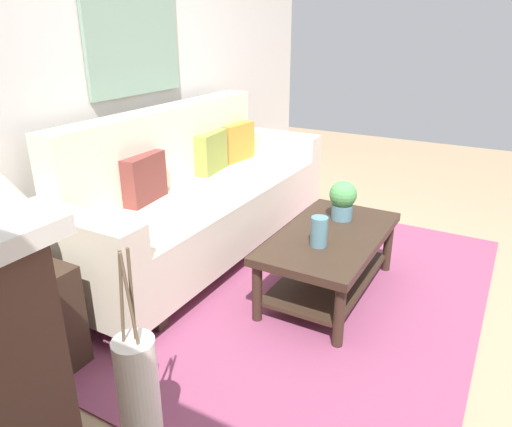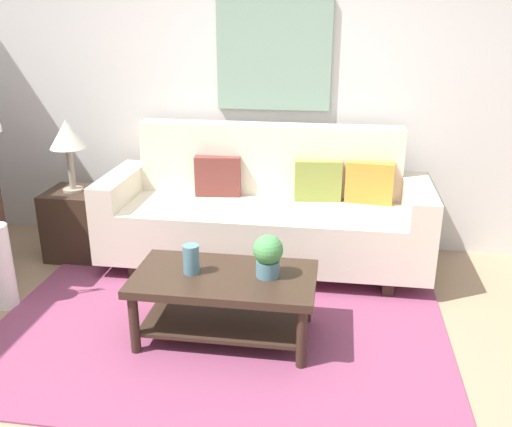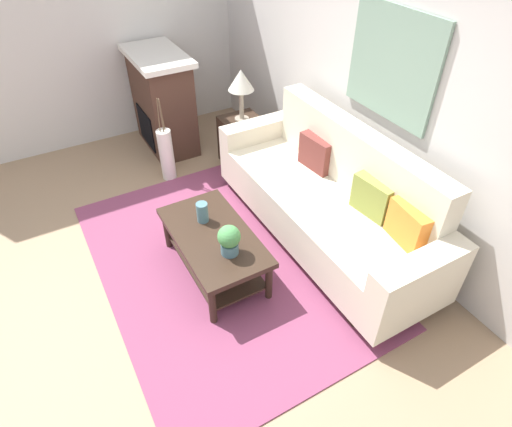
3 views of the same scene
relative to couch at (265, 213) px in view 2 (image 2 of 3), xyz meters
The scene contains 14 objects.
ground_plane 1.56m from the couch, 96.03° to the right, with size 9.52×9.52×0.00m, color #9E7F60.
wall_back 1.07m from the couch, 106.34° to the left, with size 5.52×0.10×2.70m, color silver.
area_rug 1.09m from the couch, 99.04° to the right, with size 2.87×2.07×0.01m, color #843D5B.
couch is the anchor object (origin of this frame).
throw_pillow_maroon 0.48m from the couch, 162.59° to the left, with size 0.36×0.12×0.32m, color brown.
throw_pillow_olive 0.48m from the couch, 17.41° to the left, with size 0.36×0.12×0.32m, color olive.
throw_pillow_orange 0.84m from the couch, ahead, with size 0.36×0.12×0.32m, color orange.
coffee_table 1.11m from the couch, 95.07° to the right, with size 1.10×0.60×0.43m.
tabletop_vase 1.14m from the couch, 105.16° to the right, with size 0.10×0.10×0.18m, color slate.
potted_plant_tabletop 1.09m from the couch, 81.34° to the right, with size 0.18×0.18×0.26m.
side_table 1.55m from the couch, behind, with size 0.44×0.44×0.56m, color #332319.
table_lamp 1.64m from the couch, behind, with size 0.28×0.28×0.57m.
floor_vase 1.92m from the couch, 150.53° to the right, with size 0.16×0.16×0.59m, color white.
framed_painting 1.24m from the couch, 90.00° to the left, with size 0.91×0.03×0.85m, color gray.
Camera 2 is at (0.70, -2.56, 1.93)m, focal length 39.11 mm.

